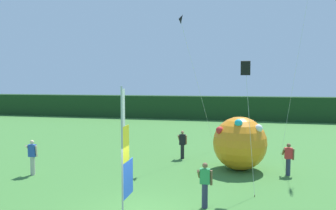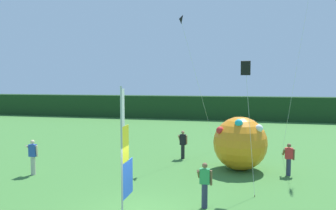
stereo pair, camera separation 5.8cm
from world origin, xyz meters
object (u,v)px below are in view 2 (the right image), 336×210
at_px(inflatable_balloon, 240,143).
at_px(person_near_banner, 205,184).
at_px(kite_black_box_2, 246,69).
at_px(person_mid_field, 183,144).
at_px(person_far_left, 33,156).
at_px(person_far_right, 289,158).
at_px(kite_black_delta_3, 181,21).
at_px(banner_flag, 125,158).

bearing_deg(inflatable_balloon, person_near_banner, -102.86).
bearing_deg(kite_black_box_2, person_near_banner, -119.63).
distance_m(person_near_banner, person_mid_field, 7.52).
bearing_deg(kite_black_box_2, inflatable_balloon, 93.22).
height_order(person_far_left, kite_black_box_2, kite_black_box_2).
bearing_deg(inflatable_balloon, kite_black_box_2, -86.78).
height_order(person_mid_field, kite_black_box_2, kite_black_box_2).
relative_size(person_far_right, kite_black_delta_3, 0.19).
relative_size(person_near_banner, inflatable_balloon, 0.60).
bearing_deg(kite_black_delta_3, person_mid_field, -3.05).
xyz_separation_m(person_near_banner, person_far_right, (3.59, 4.97, -0.05)).
xyz_separation_m(banner_flag, person_near_banner, (2.39, 1.77, -1.25)).
bearing_deg(kite_black_box_2, person_far_right, 48.61).
height_order(person_near_banner, person_far_left, person_far_left).
relative_size(banner_flag, person_far_left, 2.56).
bearing_deg(kite_black_box_2, banner_flag, -131.70).
distance_m(person_mid_field, inflatable_balloon, 3.79).
relative_size(person_near_banner, person_far_left, 0.96).
bearing_deg(person_far_right, person_mid_field, 158.31).
relative_size(banner_flag, person_far_right, 2.80).
height_order(person_far_right, inflatable_balloon, inflatable_balloon).
distance_m(person_near_banner, kite_black_delta_3, 10.48).
distance_m(person_far_right, inflatable_balloon, 2.46).
bearing_deg(banner_flag, kite_black_delta_3, 88.85).
height_order(person_near_banner, kite_black_box_2, kite_black_box_2).
distance_m(banner_flag, kite_black_box_2, 6.48).
height_order(person_far_left, person_far_right, person_far_left).
distance_m(person_near_banner, person_far_left, 9.03).
height_order(person_mid_field, inflatable_balloon, inflatable_balloon).
xyz_separation_m(person_mid_field, inflatable_balloon, (3.34, -1.72, 0.50)).
distance_m(banner_flag, person_mid_field, 9.09).
relative_size(person_far_left, inflatable_balloon, 0.62).
relative_size(kite_black_box_2, kite_black_delta_3, 0.64).
bearing_deg(kite_black_box_2, person_far_left, -178.86).
bearing_deg(banner_flag, person_far_right, 48.41).
distance_m(person_mid_field, kite_black_delta_3, 7.25).
relative_size(person_mid_field, person_far_left, 0.97).
xyz_separation_m(inflatable_balloon, kite_black_box_2, (0.17, -3.00, 3.75)).
bearing_deg(person_mid_field, person_near_banner, -73.94).
distance_m(kite_black_box_2, kite_black_delta_3, 6.67).
bearing_deg(person_mid_field, kite_black_delta_3, 176.95).
bearing_deg(person_far_right, kite_black_box_2, -131.39).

